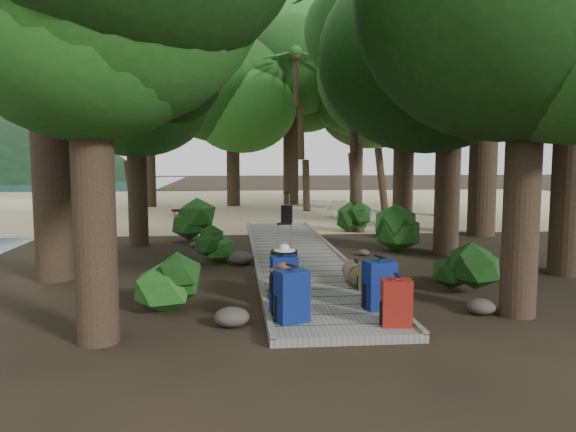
{
  "coord_description": "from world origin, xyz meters",
  "views": [
    {
      "loc": [
        -1.42,
        -11.62,
        2.32
      ],
      "look_at": [
        -0.21,
        0.92,
        1.0
      ],
      "focal_mm": 35.0,
      "sensor_mm": 36.0,
      "label": 1
    }
  ],
  "objects_px": {
    "backpack_right_b": "(379,282)",
    "backpack_right_a": "(396,300)",
    "kayak": "(177,212)",
    "lone_suitcase_on_sand": "(287,214)",
    "duffel_right_khaki": "(356,273)",
    "backpack_left_a": "(292,293)",
    "backpack_left_c": "(284,275)",
    "suitcase_on_boardwalk": "(284,270)",
    "backpack_right_d": "(368,275)",
    "backpack_right_c": "(380,280)",
    "backpack_left_b": "(282,291)",
    "sun_lounger": "(340,210)"
  },
  "relations": [
    {
      "from": "backpack_right_b",
      "to": "backpack_right_a",
      "type": "bearing_deg",
      "value": -103.55
    },
    {
      "from": "backpack_right_b",
      "to": "kayak",
      "type": "distance_m",
      "value": 15.06
    },
    {
      "from": "backpack_right_b",
      "to": "lone_suitcase_on_sand",
      "type": "bearing_deg",
      "value": 77.4
    },
    {
      "from": "backpack_right_a",
      "to": "backpack_right_b",
      "type": "relative_size",
      "value": 0.88
    },
    {
      "from": "duffel_right_khaki",
      "to": "backpack_left_a",
      "type": "bearing_deg",
      "value": -118.38
    },
    {
      "from": "backpack_left_a",
      "to": "backpack_right_a",
      "type": "bearing_deg",
      "value": -34.55
    },
    {
      "from": "backpack_left_c",
      "to": "suitcase_on_boardwalk",
      "type": "distance_m",
      "value": 0.52
    },
    {
      "from": "backpack_right_b",
      "to": "backpack_right_d",
      "type": "relative_size",
      "value": 1.59
    },
    {
      "from": "backpack_left_c",
      "to": "backpack_right_c",
      "type": "distance_m",
      "value": 1.49
    },
    {
      "from": "backpack_left_b",
      "to": "backpack_left_c",
      "type": "height_order",
      "value": "backpack_left_c"
    },
    {
      "from": "backpack_right_b",
      "to": "sun_lounger",
      "type": "bearing_deg",
      "value": 67.88
    },
    {
      "from": "backpack_left_c",
      "to": "duffel_right_khaki",
      "type": "bearing_deg",
      "value": 28.56
    },
    {
      "from": "backpack_left_b",
      "to": "lone_suitcase_on_sand",
      "type": "distance_m",
      "value": 11.85
    },
    {
      "from": "backpack_left_a",
      "to": "backpack_left_b",
      "type": "height_order",
      "value": "backpack_left_a"
    },
    {
      "from": "backpack_left_a",
      "to": "sun_lounger",
      "type": "bearing_deg",
      "value": 54.65
    },
    {
      "from": "sun_lounger",
      "to": "kayak",
      "type": "bearing_deg",
      "value": 147.52
    },
    {
      "from": "backpack_right_d",
      "to": "backpack_right_b",
      "type": "bearing_deg",
      "value": -81.55
    },
    {
      "from": "backpack_left_a",
      "to": "backpack_right_d",
      "type": "xyz_separation_m",
      "value": [
        1.45,
        1.68,
        -0.14
      ]
    },
    {
      "from": "backpack_right_a",
      "to": "lone_suitcase_on_sand",
      "type": "distance_m",
      "value": 12.56
    },
    {
      "from": "backpack_left_a",
      "to": "sun_lounger",
      "type": "distance_m",
      "value": 13.78
    },
    {
      "from": "backpack_right_c",
      "to": "backpack_right_d",
      "type": "height_order",
      "value": "backpack_right_c"
    },
    {
      "from": "lone_suitcase_on_sand",
      "to": "sun_lounger",
      "type": "relative_size",
      "value": 0.3
    },
    {
      "from": "backpack_right_b",
      "to": "kayak",
      "type": "relative_size",
      "value": 0.23
    },
    {
      "from": "backpack_left_a",
      "to": "backpack_right_c",
      "type": "xyz_separation_m",
      "value": [
        1.44,
        0.87,
        -0.04
      ]
    },
    {
      "from": "backpack_left_a",
      "to": "kayak",
      "type": "distance_m",
      "value": 15.26
    },
    {
      "from": "backpack_right_b",
      "to": "suitcase_on_boardwalk",
      "type": "bearing_deg",
      "value": 121.83
    },
    {
      "from": "suitcase_on_boardwalk",
      "to": "sun_lounger",
      "type": "bearing_deg",
      "value": 81.55
    },
    {
      "from": "backpack_right_d",
      "to": "kayak",
      "type": "relative_size",
      "value": 0.15
    },
    {
      "from": "backpack_right_b",
      "to": "duffel_right_khaki",
      "type": "relative_size",
      "value": 1.39
    },
    {
      "from": "backpack_left_a",
      "to": "backpack_left_c",
      "type": "relative_size",
      "value": 1.04
    },
    {
      "from": "backpack_right_b",
      "to": "backpack_left_a",
      "type": "bearing_deg",
      "value": -171.93
    },
    {
      "from": "backpack_right_a",
      "to": "duffel_right_khaki",
      "type": "bearing_deg",
      "value": 96.28
    },
    {
      "from": "backpack_left_a",
      "to": "lone_suitcase_on_sand",
      "type": "relative_size",
      "value": 1.27
    },
    {
      "from": "backpack_right_d",
      "to": "backpack_left_c",
      "type": "bearing_deg",
      "value": -149.92
    },
    {
      "from": "backpack_left_a",
      "to": "sun_lounger",
      "type": "height_order",
      "value": "backpack_left_a"
    },
    {
      "from": "backpack_left_a",
      "to": "kayak",
      "type": "relative_size",
      "value": 0.23
    },
    {
      "from": "backpack_left_c",
      "to": "backpack_right_b",
      "type": "bearing_deg",
      "value": -34.78
    },
    {
      "from": "backpack_right_a",
      "to": "backpack_right_d",
      "type": "relative_size",
      "value": 1.4
    },
    {
      "from": "backpack_left_b",
      "to": "backpack_right_b",
      "type": "relative_size",
      "value": 0.78
    },
    {
      "from": "lone_suitcase_on_sand",
      "to": "backpack_left_c",
      "type": "bearing_deg",
      "value": -95.72
    },
    {
      "from": "backpack_right_b",
      "to": "kayak",
      "type": "bearing_deg",
      "value": 92.89
    },
    {
      "from": "backpack_right_a",
      "to": "backpack_right_d",
      "type": "height_order",
      "value": "backpack_right_a"
    },
    {
      "from": "backpack_right_a",
      "to": "lone_suitcase_on_sand",
      "type": "height_order",
      "value": "backpack_right_a"
    },
    {
      "from": "backpack_left_c",
      "to": "duffel_right_khaki",
      "type": "xyz_separation_m",
      "value": [
        1.35,
        0.93,
        -0.19
      ]
    },
    {
      "from": "backpack_left_b",
      "to": "backpack_left_c",
      "type": "relative_size",
      "value": 0.82
    },
    {
      "from": "backpack_right_a",
      "to": "suitcase_on_boardwalk",
      "type": "bearing_deg",
      "value": 128.21
    },
    {
      "from": "backpack_left_b",
      "to": "kayak",
      "type": "relative_size",
      "value": 0.18
    },
    {
      "from": "backpack_right_b",
      "to": "backpack_right_d",
      "type": "xyz_separation_m",
      "value": [
        0.11,
        1.14,
        -0.14
      ]
    },
    {
      "from": "backpack_left_b",
      "to": "backpack_left_c",
      "type": "distance_m",
      "value": 0.81
    },
    {
      "from": "backpack_left_b",
      "to": "duffel_right_khaki",
      "type": "xyz_separation_m",
      "value": [
        1.45,
        1.74,
        -0.12
      ]
    }
  ]
}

